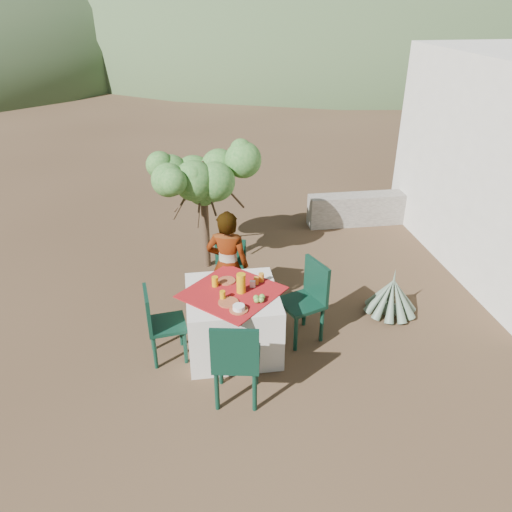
{
  "coord_description": "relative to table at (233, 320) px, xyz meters",
  "views": [
    {
      "loc": [
        0.19,
        -4.48,
        3.71
      ],
      "look_at": [
        0.94,
        0.61,
        0.98
      ],
      "focal_mm": 35.0,
      "sensor_mm": 36.0,
      "label": 1
    }
  ],
  "objects": [
    {
      "name": "stone_wall",
      "position": [
        2.99,
        3.19,
        -0.1
      ],
      "size": [
        2.6,
        0.35,
        0.55
      ],
      "primitive_type": "cube",
      "color": "gray",
      "rests_on": "ground"
    },
    {
      "name": "hill_far_right",
      "position": [
        27.39,
        45.79,
        -0.38
      ],
      "size": [
        36.0,
        36.0,
        14.0
      ],
      "primitive_type": "ellipsoid",
      "color": "slate",
      "rests_on": "ground"
    },
    {
      "name": "chair_far",
      "position": [
        0.05,
        0.96,
        0.12
      ],
      "size": [
        0.53,
        0.53,
        0.89
      ],
      "rotation": [
        0.0,
        0.0,
        -0.35
      ],
      "color": "black",
      "rests_on": "ground"
    },
    {
      "name": "plate_far",
      "position": [
        -0.04,
        0.23,
        0.39
      ],
      "size": [
        0.2,
        0.2,
        0.01
      ],
      "primitive_type": "cylinder",
      "color": "brown",
      "rests_on": "table"
    },
    {
      "name": "plate_near",
      "position": [
        -0.06,
        -0.22,
        0.39
      ],
      "size": [
        0.22,
        0.22,
        0.01
      ],
      "primitive_type": "cylinder",
      "color": "brown",
      "rests_on": "table"
    },
    {
      "name": "napkin_holder",
      "position": [
        0.24,
        0.07,
        0.42
      ],
      "size": [
        0.07,
        0.05,
        0.08
      ],
      "primitive_type": "cube",
      "rotation": [
        0.0,
        0.0,
        -0.2
      ],
      "color": "white",
      "rests_on": "table"
    },
    {
      "name": "chair_left",
      "position": [
        -0.82,
        -0.07,
        0.12
      ],
      "size": [
        0.46,
        0.46,
        0.89
      ],
      "rotation": [
        0.0,
        0.0,
        1.7
      ],
      "color": "black",
      "rests_on": "ground"
    },
    {
      "name": "chair_right",
      "position": [
        0.89,
        0.1,
        0.17
      ],
      "size": [
        0.58,
        0.58,
        0.98
      ],
      "rotation": [
        0.0,
        0.0,
        5.07
      ],
      "color": "black",
      "rests_on": "ground"
    },
    {
      "name": "glass_near",
      "position": [
        -0.11,
        -0.14,
        0.43
      ],
      "size": [
        0.06,
        0.06,
        0.1
      ],
      "primitive_type": "cylinder",
      "color": "#D3970D",
      "rests_on": "table"
    },
    {
      "name": "table",
      "position": [
        0.0,
        0.0,
        0.0
      ],
      "size": [
        1.3,
        1.3,
        0.76
      ],
      "color": "white",
      "rests_on": "ground"
    },
    {
      "name": "jar_right",
      "position": [
        0.36,
        0.18,
        0.43
      ],
      "size": [
        0.06,
        0.06,
        0.1
      ],
      "primitive_type": "cylinder",
      "color": "orange",
      "rests_on": "table"
    },
    {
      "name": "agave",
      "position": [
        2.09,
        0.41,
        -0.14
      ],
      "size": [
        0.69,
        0.67,
        0.72
      ],
      "rotation": [
        0.0,
        0.0,
        -0.1
      ],
      "color": "slate",
      "rests_on": "ground"
    },
    {
      "name": "jar_left",
      "position": [
        0.29,
        0.13,
        0.43
      ],
      "size": [
        0.06,
        0.06,
        0.09
      ],
      "primitive_type": "cylinder",
      "color": "orange",
      "rests_on": "table"
    },
    {
      "name": "chair_near",
      "position": [
        -0.06,
        -0.9,
        0.17
      ],
      "size": [
        0.54,
        0.54,
        1.0
      ],
      "rotation": [
        0.0,
        0.0,
        2.96
      ],
      "color": "black",
      "rests_on": "ground"
    },
    {
      "name": "bowl_plate",
      "position": [
        0.03,
        -0.37,
        0.39
      ],
      "size": [
        0.2,
        0.2,
        0.01
      ],
      "primitive_type": "cylinder",
      "color": "brown",
      "rests_on": "table"
    },
    {
      "name": "hill_near_right",
      "position": [
        11.39,
        35.79,
        -0.38
      ],
      "size": [
        48.0,
        48.0,
        20.0
      ],
      "primitive_type": "ellipsoid",
      "color": "#354F2C",
      "rests_on": "ground"
    },
    {
      "name": "person",
      "position": [
        0.02,
        0.67,
        0.34
      ],
      "size": [
        0.61,
        0.49,
        1.45
      ],
      "primitive_type": "imported",
      "rotation": [
        0.0,
        0.0,
        2.83
      ],
      "color": "#8C6651",
      "rests_on": "ground"
    },
    {
      "name": "shrub_tree",
      "position": [
        -0.13,
        2.07,
        0.94
      ],
      "size": [
        1.42,
        1.4,
        1.67
      ],
      "color": "#4A3925",
      "rests_on": "ground"
    },
    {
      "name": "hill_far_center",
      "position": [
        -4.61,
        51.79,
        -0.38
      ],
      "size": [
        60.0,
        60.0,
        24.0
      ],
      "primitive_type": "ellipsoid",
      "color": "slate",
      "rests_on": "ground"
    },
    {
      "name": "glass_far",
      "position": [
        -0.18,
        0.15,
        0.44
      ],
      "size": [
        0.07,
        0.07,
        0.12
      ],
      "primitive_type": "cylinder",
      "color": "#D3970D",
      "rests_on": "table"
    },
    {
      "name": "white_bowl",
      "position": [
        0.03,
        -0.37,
        0.42
      ],
      "size": [
        0.13,
        0.13,
        0.05
      ],
      "primitive_type": "cylinder",
      "color": "white",
      "rests_on": "bowl_plate"
    },
    {
      "name": "fruit_cluster",
      "position": [
        0.27,
        -0.23,
        0.41
      ],
      "size": [
        0.13,
        0.12,
        0.07
      ],
      "color": "#629937",
      "rests_on": "table"
    },
    {
      "name": "juice_pitcher",
      "position": [
        0.1,
        -0.02,
        0.5
      ],
      "size": [
        0.1,
        0.1,
        0.23
      ],
      "primitive_type": "cylinder",
      "color": "#D3970D",
      "rests_on": "table"
    },
    {
      "name": "ground",
      "position": [
        -0.61,
        -0.21,
        -0.38
      ],
      "size": [
        160.0,
        160.0,
        0.0
      ],
      "primitive_type": "plane",
      "color": "#39281A",
      "rests_on": "ground"
    }
  ]
}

